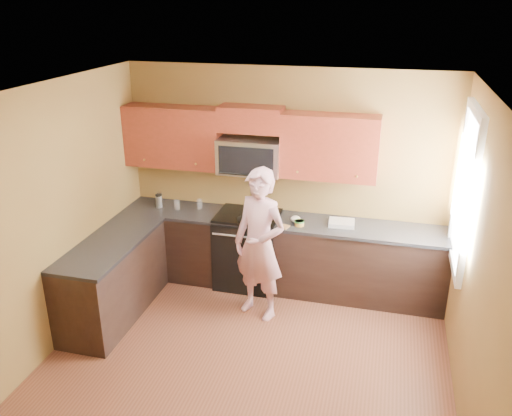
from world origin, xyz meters
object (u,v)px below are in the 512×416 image
(butter_tub, at_px, (299,226))
(travel_mug, at_px, (159,207))
(stove, at_px, (248,249))
(frying_pan, at_px, (248,223))
(microwave, at_px, (250,173))
(woman, at_px, (260,245))

(butter_tub, height_order, travel_mug, travel_mug)
(stove, xyz_separation_m, frying_pan, (0.07, -0.26, 0.47))
(microwave, xyz_separation_m, butter_tub, (0.66, -0.24, -0.53))
(microwave, relative_size, woman, 0.43)
(stove, bearing_deg, butter_tub, -9.66)
(microwave, bearing_deg, stove, -90.00)
(microwave, bearing_deg, butter_tub, -19.74)
(woman, bearing_deg, microwave, 133.07)
(stove, xyz_separation_m, travel_mug, (-1.18, 0.02, 0.45))
(stove, distance_m, microwave, 0.98)
(butter_tub, relative_size, travel_mug, 0.64)
(woman, xyz_separation_m, travel_mug, (-1.50, 0.66, 0.04))
(woman, height_order, frying_pan, woman)
(butter_tub, distance_m, travel_mug, 1.85)
(stove, relative_size, frying_pan, 2.11)
(stove, relative_size, woman, 0.54)
(travel_mug, bearing_deg, woman, -23.88)
(woman, relative_size, travel_mug, 9.91)
(stove, relative_size, microwave, 1.25)
(stove, bearing_deg, frying_pan, -74.62)
(frying_pan, bearing_deg, stove, 117.08)
(butter_tub, bearing_deg, microwave, 160.26)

